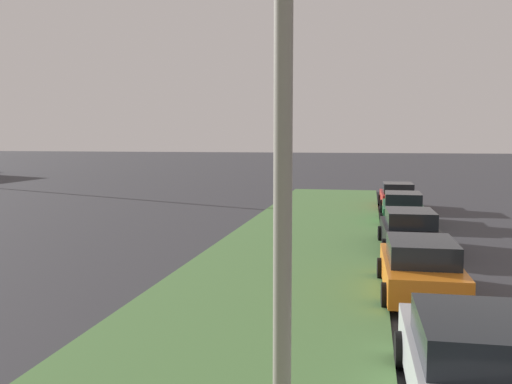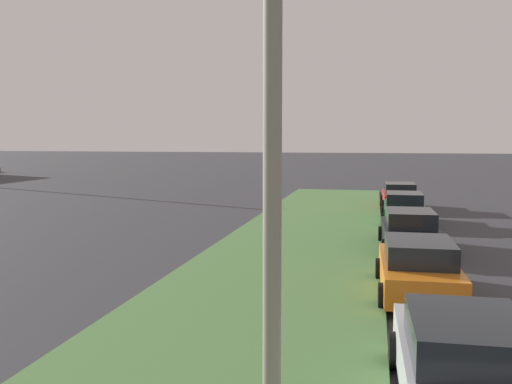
# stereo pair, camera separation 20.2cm
# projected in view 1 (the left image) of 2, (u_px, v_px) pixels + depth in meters

# --- Properties ---
(grass_median) EXTENTS (60.00, 6.00, 0.12)m
(grass_median) POSITION_uv_depth(u_px,v_px,m) (252.00, 314.00, 12.40)
(grass_median) COLOR #517F42
(grass_median) RESTS_ON ground
(parked_car_silver) EXTENTS (4.33, 2.08, 1.47)m
(parked_car_silver) POSITION_uv_depth(u_px,v_px,m) (473.00, 364.00, 8.06)
(parked_car_silver) COLOR #B2B5BA
(parked_car_silver) RESTS_ON ground
(parked_car_orange) EXTENTS (4.34, 2.10, 1.47)m
(parked_car_orange) POSITION_uv_depth(u_px,v_px,m) (420.00, 268.00, 13.97)
(parked_car_orange) COLOR orange
(parked_car_orange) RESTS_ON ground
(parked_car_black) EXTENTS (4.36, 2.14, 1.47)m
(parked_car_black) POSITION_uv_depth(u_px,v_px,m) (409.00, 231.00, 19.61)
(parked_car_black) COLOR black
(parked_car_black) RESTS_ON ground
(parked_car_green) EXTENTS (4.32, 2.07, 1.47)m
(parked_car_green) POSITION_uv_depth(u_px,v_px,m) (403.00, 208.00, 25.86)
(parked_car_green) COLOR #1E6B38
(parked_car_green) RESTS_ON ground
(parked_car_red) EXTENTS (4.34, 2.09, 1.47)m
(parked_car_red) POSITION_uv_depth(u_px,v_px,m) (397.00, 196.00, 31.33)
(parked_car_red) COLOR red
(parked_car_red) RESTS_ON ground
(streetlight) EXTENTS (0.95, 2.83, 7.50)m
(streetlight) POSITION_uv_depth(u_px,v_px,m) (311.00, 105.00, 6.94)
(streetlight) COLOR gray
(streetlight) RESTS_ON ground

